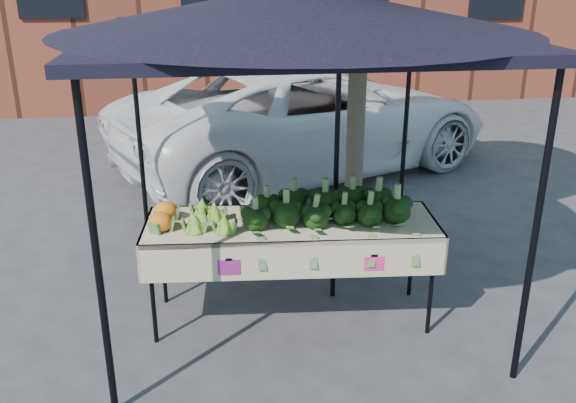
# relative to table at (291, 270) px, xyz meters

# --- Properties ---
(ground) EXTENTS (90.00, 90.00, 0.00)m
(ground) POSITION_rel_table_xyz_m (0.05, -0.01, -0.45)
(ground) COLOR #303033
(table) EXTENTS (2.45, 0.97, 0.90)m
(table) POSITION_rel_table_xyz_m (0.00, 0.00, 0.00)
(table) COLOR beige
(table) RESTS_ON ground
(canopy) EXTENTS (3.16, 3.16, 2.74)m
(canopy) POSITION_rel_table_xyz_m (0.08, 0.40, 0.92)
(canopy) COLOR black
(canopy) RESTS_ON ground
(broccoli_heap) EXTENTS (1.39, 0.59, 0.28)m
(broccoli_heap) POSITION_rel_table_xyz_m (0.27, 0.03, 0.59)
(broccoli_heap) COLOR black
(broccoli_heap) RESTS_ON table
(romanesco_cluster) EXTENTS (0.44, 0.58, 0.21)m
(romanesco_cluster) POSITION_rel_table_xyz_m (-0.67, 0.04, 0.56)
(romanesco_cluster) COLOR #72A42C
(romanesco_cluster) RESTS_ON table
(cauliflower_pair) EXTENTS (0.24, 0.44, 0.19)m
(cauliflower_pair) POSITION_rel_table_xyz_m (-1.04, 0.07, 0.55)
(cauliflower_pair) COLOR orange
(cauliflower_pair) RESTS_ON table
(street_tree) EXTENTS (2.50, 2.50, 4.94)m
(street_tree) POSITION_rel_table_xyz_m (0.73, 0.91, 2.02)
(street_tree) COLOR #1E4C14
(street_tree) RESTS_ON ground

